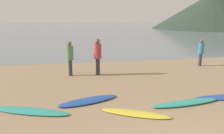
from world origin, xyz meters
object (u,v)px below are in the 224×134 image
Objects in this scene: surfboard_1 at (88,101)px; person_1 at (98,54)px; surfboard_0 at (29,111)px; surfboard_2 at (135,113)px; person_0 at (201,50)px; person_2 at (70,56)px; surfboard_3 at (186,103)px.

surfboard_1 is 3.75m from person_1.
person_1 is at bearing 80.09° from surfboard_0.
surfboard_0 reaches higher than surfboard_2.
person_0 reaches higher than surfboard_0.
surfboard_0 is 4.44m from person_2.
surfboard_2 is at bearing -172.28° from surfboard_3.
person_1 reaches higher than surfboard_2.
surfboard_0 is at bearing 176.13° from surfboard_1.
surfboard_2 is 8.12m from person_0.
surfboard_1 is at bearing -44.06° from person_0.
person_2 reaches higher than surfboard_1.
person_0 reaches higher than surfboard_2.
surfboard_0 is 1.23× the size of surfboard_2.
surfboard_3 is (4.92, -0.33, 0.01)m from surfboard_0.
person_0 is 0.93× the size of person_2.
person_0 is 7.49m from person_2.
person_2 is (-1.78, 4.93, 0.95)m from surfboard_2.
surfboard_3 is at bearing -22.70° from person_0.
surfboard_0 is 4.90m from person_1.
surfboard_2 is 1.16× the size of person_1.
person_1 is (0.80, 3.52, 1.00)m from surfboard_1.
surfboard_3 is 1.56× the size of person_0.
surfboard_0 is 1.52× the size of person_2.
person_0 reaches higher than surfboard_3.
person_0 is (8.73, 4.97, 0.88)m from surfboard_0.
surfboard_3 is 5.02m from person_1.
person_1 reaches higher than surfboard_0.
surfboard_0 is 1.88m from surfboard_1.
person_1 is at bearing 111.88° from surfboard_3.
surfboard_2 is 1.23× the size of person_2.
surfboard_2 is 0.84× the size of surfboard_3.
person_0 is at bearing 48.19° from surfboard_3.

